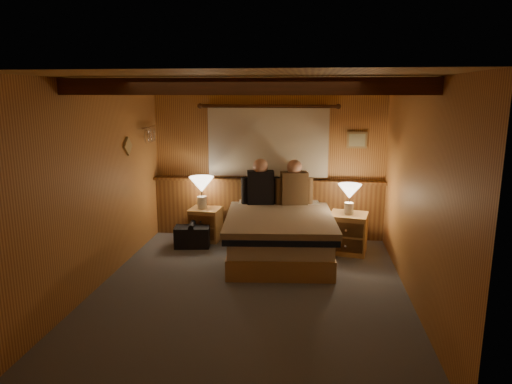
% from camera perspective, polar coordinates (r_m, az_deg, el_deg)
% --- Properties ---
extents(floor, '(4.20, 4.20, 0.00)m').
position_cam_1_polar(floor, '(5.47, -0.65, -11.97)').
color(floor, '#515460').
rests_on(floor, ground).
extents(ceiling, '(4.20, 4.20, 0.00)m').
position_cam_1_polar(ceiling, '(4.99, -0.72, 14.02)').
color(ceiling, tan).
rests_on(ceiling, wall_back).
extents(wall_back, '(3.60, 0.00, 3.60)m').
position_cam_1_polar(wall_back, '(7.15, 1.52, 3.87)').
color(wall_back, '#C78E47').
rests_on(wall_back, floor).
extents(wall_left, '(0.00, 4.20, 4.20)m').
position_cam_1_polar(wall_left, '(5.62, -19.19, 0.84)').
color(wall_left, '#C78E47').
rests_on(wall_left, floor).
extents(wall_right, '(0.00, 4.20, 4.20)m').
position_cam_1_polar(wall_right, '(5.18, 19.46, -0.11)').
color(wall_right, '#C78E47').
rests_on(wall_right, floor).
extents(wall_front, '(3.60, 0.00, 3.60)m').
position_cam_1_polar(wall_front, '(3.10, -5.80, -7.60)').
color(wall_front, '#C78E47').
rests_on(wall_front, floor).
extents(wainscot, '(3.60, 0.23, 0.94)m').
position_cam_1_polar(wainscot, '(7.23, 1.44, -1.81)').
color(wainscot, brown).
rests_on(wainscot, wall_back).
extents(curtain_window, '(2.18, 0.09, 1.11)m').
position_cam_1_polar(curtain_window, '(7.04, 1.49, 6.38)').
color(curtain_window, '#4F2413').
rests_on(curtain_window, wall_back).
extents(ceiling_beams, '(3.60, 1.65, 0.16)m').
position_cam_1_polar(ceiling_beams, '(5.14, -0.49, 12.97)').
color(ceiling_beams, '#4F2413').
rests_on(ceiling_beams, ceiling).
extents(coat_rail, '(0.05, 0.55, 0.24)m').
position_cam_1_polar(coat_rail, '(6.96, -13.22, 7.20)').
color(coat_rail, white).
rests_on(coat_rail, wall_left).
extents(framed_print, '(0.30, 0.04, 0.25)m').
position_cam_1_polar(framed_print, '(7.09, 12.52, 6.36)').
color(framed_print, tan).
rests_on(framed_print, wall_back).
extents(bed, '(1.57, 1.94, 0.63)m').
position_cam_1_polar(bed, '(6.33, 2.94, -5.41)').
color(bed, '#AC8B49').
rests_on(bed, floor).
extents(nightstand_left, '(0.49, 0.45, 0.50)m').
position_cam_1_polar(nightstand_left, '(7.14, -6.34, -4.01)').
color(nightstand_left, '#AC8B49').
rests_on(nightstand_left, floor).
extents(nightstand_right, '(0.60, 0.56, 0.57)m').
position_cam_1_polar(nightstand_right, '(6.68, 11.41, -5.05)').
color(nightstand_right, '#AC8B49').
rests_on(nightstand_right, floor).
extents(lamp_left, '(0.38, 0.38, 0.49)m').
position_cam_1_polar(lamp_left, '(7.01, -6.81, 0.71)').
color(lamp_left, silver).
rests_on(lamp_left, nightstand_left).
extents(lamp_right, '(0.33, 0.33, 0.43)m').
position_cam_1_polar(lamp_right, '(6.53, 11.62, -0.15)').
color(lamp_right, silver).
rests_on(lamp_right, nightstand_right).
extents(person_left, '(0.57, 0.28, 0.70)m').
position_cam_1_polar(person_left, '(6.78, 0.56, 0.87)').
color(person_left, black).
rests_on(person_left, bed).
extents(person_right, '(0.56, 0.30, 0.69)m').
position_cam_1_polar(person_right, '(6.78, 4.79, 0.79)').
color(person_right, '#47321C').
rests_on(person_right, bed).
extents(duffel_bag, '(0.55, 0.37, 0.37)m').
position_cam_1_polar(duffel_bag, '(6.88, -7.97, -5.48)').
color(duffel_bag, black).
rests_on(duffel_bag, floor).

